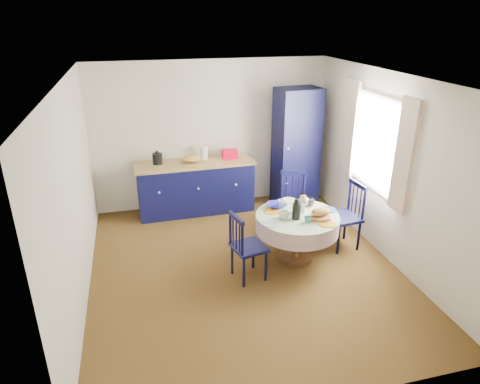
# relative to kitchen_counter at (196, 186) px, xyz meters

# --- Properties ---
(floor) EXTENTS (4.50, 4.50, 0.00)m
(floor) POSITION_rel_kitchen_counter_xyz_m (0.34, -1.96, -0.46)
(floor) COLOR black
(floor) RESTS_ON ground
(ceiling) EXTENTS (4.50, 4.50, 0.00)m
(ceiling) POSITION_rel_kitchen_counter_xyz_m (0.34, -1.96, 2.04)
(ceiling) COLOR white
(ceiling) RESTS_ON wall_back
(wall_back) EXTENTS (4.00, 0.02, 2.50)m
(wall_back) POSITION_rel_kitchen_counter_xyz_m (0.34, 0.29, 0.79)
(wall_back) COLOR beige
(wall_back) RESTS_ON floor
(wall_left) EXTENTS (0.02, 4.50, 2.50)m
(wall_left) POSITION_rel_kitchen_counter_xyz_m (-1.66, -1.96, 0.79)
(wall_left) COLOR beige
(wall_left) RESTS_ON floor
(wall_right) EXTENTS (0.02, 4.50, 2.50)m
(wall_right) POSITION_rel_kitchen_counter_xyz_m (2.34, -1.96, 0.79)
(wall_right) COLOR beige
(wall_right) RESTS_ON floor
(window) EXTENTS (0.10, 1.74, 1.45)m
(window) POSITION_rel_kitchen_counter_xyz_m (2.30, -1.66, 1.07)
(window) COLOR white
(window) RESTS_ON wall_right
(kitchen_counter) EXTENTS (2.00, 0.66, 1.13)m
(kitchen_counter) POSITION_rel_kitchen_counter_xyz_m (0.00, 0.00, 0.00)
(kitchen_counter) COLOR black
(kitchen_counter) RESTS_ON floor
(pantry_cabinet) EXTENTS (0.76, 0.58, 2.05)m
(pantry_cabinet) POSITION_rel_kitchen_counter_xyz_m (1.75, -0.11, 0.57)
(pantry_cabinet) COLOR black
(pantry_cabinet) RESTS_ON floor
(dining_table) EXTENTS (1.14, 1.15, 0.96)m
(dining_table) POSITION_rel_kitchen_counter_xyz_m (1.10, -1.90, 0.10)
(dining_table) COLOR #503116
(dining_table) RESTS_ON floor
(chair_left) EXTENTS (0.47, 0.49, 0.92)m
(chair_left) POSITION_rel_kitchen_counter_xyz_m (0.31, -2.18, 0.01)
(chair_left) COLOR black
(chair_left) RESTS_ON floor
(chair_far) EXTENTS (0.52, 0.51, 0.96)m
(chair_far) POSITION_rel_kitchen_counter_xyz_m (1.34, -1.10, 0.03)
(chair_far) COLOR black
(chair_far) RESTS_ON floor
(chair_right) EXTENTS (0.46, 0.48, 0.98)m
(chair_right) POSITION_rel_kitchen_counter_xyz_m (1.92, -1.74, 0.04)
(chair_right) COLOR black
(chair_right) RESTS_ON floor
(mug_a) EXTENTS (0.14, 0.14, 0.11)m
(mug_a) POSITION_rel_kitchen_counter_xyz_m (0.88, -1.95, 0.27)
(mug_a) COLOR silver
(mug_a) RESTS_ON dining_table
(mug_b) EXTENTS (0.09, 0.09, 0.08)m
(mug_b) POSITION_rel_kitchen_counter_xyz_m (1.14, -2.14, 0.26)
(mug_b) COLOR #2E7162
(mug_b) RESTS_ON dining_table
(mug_c) EXTENTS (0.13, 0.13, 0.11)m
(mug_c) POSITION_rel_kitchen_counter_xyz_m (1.37, -1.66, 0.27)
(mug_c) COLOR black
(mug_c) RESTS_ON dining_table
(mug_d) EXTENTS (0.11, 0.11, 0.10)m
(mug_d) POSITION_rel_kitchen_counter_xyz_m (0.97, -1.60, 0.27)
(mug_d) COLOR silver
(mug_d) RESTS_ON dining_table
(cobalt_bowl) EXTENTS (0.25, 0.25, 0.06)m
(cobalt_bowl) POSITION_rel_kitchen_counter_xyz_m (0.90, -1.60, 0.25)
(cobalt_bowl) COLOR navy
(cobalt_bowl) RESTS_ON dining_table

